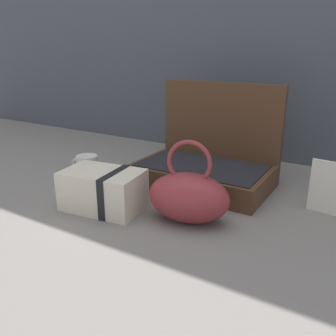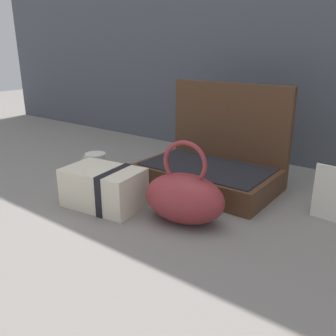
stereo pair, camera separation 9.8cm
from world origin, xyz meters
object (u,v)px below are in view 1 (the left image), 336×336
Objects in this scene: cream_toiletry_bag at (104,190)px; info_card_left at (326,187)px; open_suitcase at (207,162)px; coffee_mug at (87,167)px; teal_pouch_handbag at (189,196)px.

cream_toiletry_bag is 0.59m from info_card_left.
open_suitcase reaches higher than coffee_mug.
cream_toiletry_bag is 2.20× the size of coffee_mug.
teal_pouch_handbag is at bearing 12.87° from cream_toiletry_bag.
cream_toiletry_bag is (-0.15, -0.32, -0.02)m from open_suitcase.
open_suitcase is 1.83× the size of cream_toiletry_bag.
cream_toiletry_bag is at bearing -35.99° from coffee_mug.
info_card_left is (0.52, 0.28, 0.02)m from cream_toiletry_bag.
teal_pouch_handbag is 2.21× the size of coffee_mug.
cream_toiletry_bag is at bearing -145.57° from info_card_left.
teal_pouch_handbag reaches higher than info_card_left.
teal_pouch_handbag is at bearing -74.24° from open_suitcase.
open_suitcase is 4.01× the size of coffee_mug.
cream_toiletry_bag is 1.57× the size of info_card_left.
teal_pouch_handbag is 1.01× the size of cream_toiletry_bag.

